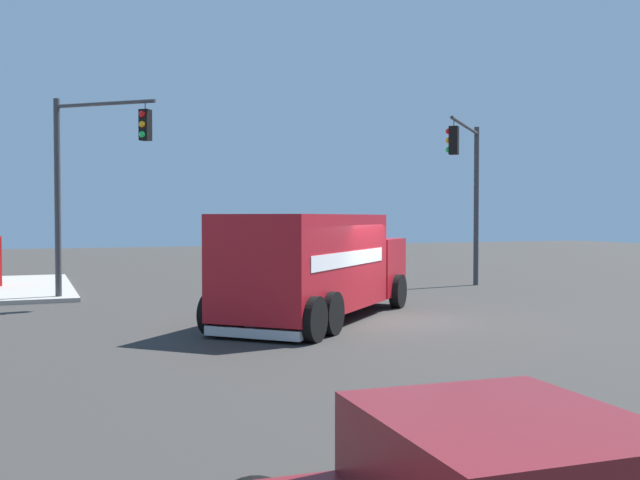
% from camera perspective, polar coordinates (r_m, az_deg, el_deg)
% --- Properties ---
extents(ground_plane, '(100.00, 100.00, 0.00)m').
position_cam_1_polar(ground_plane, '(19.29, 5.45, -6.25)').
color(ground_plane, '#33302D').
extents(delivery_truck, '(7.51, 7.40, 2.77)m').
position_cam_1_polar(delivery_truck, '(19.06, -0.26, -1.95)').
color(delivery_truck, '#AD141E').
rests_on(delivery_truck, ground).
extents(traffic_light_primary, '(3.74, 3.54, 6.26)m').
position_cam_1_polar(traffic_light_primary, '(28.05, 11.56, 4.73)').
color(traffic_light_primary, '#38383D').
rests_on(traffic_light_primary, ground).
extents(traffic_light_secondary, '(2.48, 2.89, 6.36)m').
position_cam_1_polar(traffic_light_secondary, '(24.36, -17.82, 5.40)').
color(traffic_light_secondary, '#38383D').
rests_on(traffic_light_secondary, sidewalk_corner_far).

